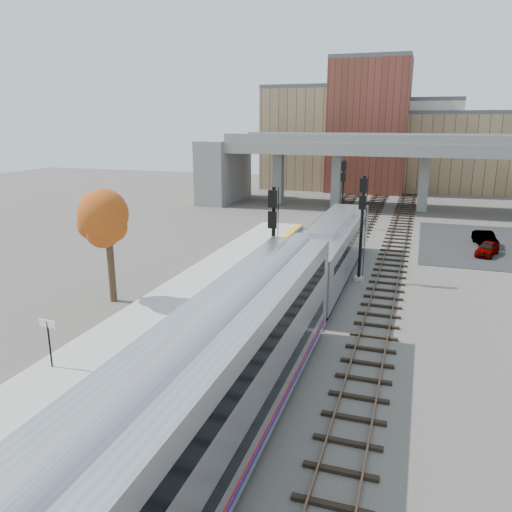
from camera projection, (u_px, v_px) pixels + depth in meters
The scene contains 16 objects.
ground at pixel (262, 355), 24.52m from camera, with size 160.00×160.00×0.00m, color #47423D.
platform at pixel (133, 333), 26.67m from camera, with size 4.50×60.00×0.35m, color #9E9E99.
yellow_strip at pixel (165, 334), 26.05m from camera, with size 0.70×60.00×0.01m, color yellow.
tracks at pixel (328, 281), 35.66m from camera, with size 10.70×95.00×0.25m.
overpass at pixel (408, 164), 62.70m from camera, with size 54.00×12.00×9.50m.
buildings_far at pixel (391, 141), 83.02m from camera, with size 43.00×21.00×20.60m.
parking_lot at pixel (499, 245), 45.91m from camera, with size 14.00×18.00×0.04m, color black.
locomotive at pixel (332, 248), 35.91m from camera, with size 3.02×19.05×4.10m.
coach at pixel (202, 407), 15.08m from camera, with size 3.03×25.00×5.00m.
signal_mast_near at pixel (273, 251), 28.81m from camera, with size 0.60×0.64×7.57m.
signal_mast_mid at pixel (361, 229), 34.86m from camera, with size 0.60×0.64×7.54m.
signal_mast_far at pixel (342, 195), 52.69m from camera, with size 0.60×0.64×7.15m.
station_sign at pixel (48, 333), 22.25m from camera, with size 0.90×0.12×2.27m.
tree at pixel (108, 223), 30.58m from camera, with size 3.60×3.60×6.83m.
car_a at pixel (487, 248), 42.38m from camera, with size 1.40×3.48×1.18m, color #99999E.
car_b at pixel (485, 239), 45.66m from camera, with size 1.36×3.91×1.29m, color #99999E.
Camera 1 is at (6.74, -21.33, 11.17)m, focal length 35.00 mm.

